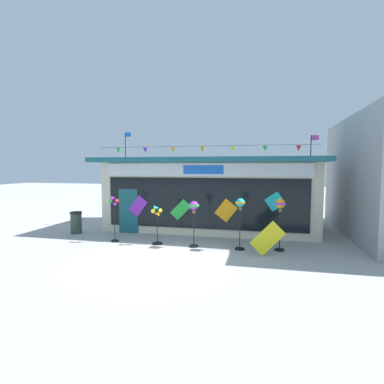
% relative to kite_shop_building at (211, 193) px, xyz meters
% --- Properties ---
extents(ground_plane, '(80.00, 80.00, 0.00)m').
position_rel_kite_shop_building_xyz_m(ground_plane, '(-0.88, -5.57, -1.73)').
color(ground_plane, '#ADAAA5').
extents(kite_shop_building, '(10.00, 5.13, 4.78)m').
position_rel_kite_shop_building_xyz_m(kite_shop_building, '(0.00, 0.00, 0.00)').
color(kite_shop_building, beige).
rests_on(kite_shop_building, ground_plane).
extents(wind_spinner_far_left, '(0.36, 0.30, 1.83)m').
position_rel_kite_shop_building_xyz_m(wind_spinner_far_left, '(-3.28, -3.74, -0.53)').
color(wind_spinner_far_left, black).
rests_on(wind_spinner_far_left, ground_plane).
extents(wind_spinner_left, '(0.39, 0.38, 1.51)m').
position_rel_kite_shop_building_xyz_m(wind_spinner_left, '(-1.48, -3.76, -0.82)').
color(wind_spinner_left, black).
rests_on(wind_spinner_left, ground_plane).
extents(wind_spinner_center_left, '(0.34, 0.34, 1.73)m').
position_rel_kite_shop_building_xyz_m(wind_spinner_center_left, '(-0.01, -3.80, -0.37)').
color(wind_spinner_center_left, black).
rests_on(wind_spinner_center_left, ground_plane).
extents(wind_spinner_center_right, '(0.35, 0.35, 1.87)m').
position_rel_kite_shop_building_xyz_m(wind_spinner_center_right, '(1.69, -3.79, -0.30)').
color(wind_spinner_center_right, black).
rests_on(wind_spinner_center_right, ground_plane).
extents(wind_spinner_right, '(0.36, 0.36, 1.88)m').
position_rel_kite_shop_building_xyz_m(wind_spinner_right, '(3.09, -3.60, -0.24)').
color(wind_spinner_right, black).
rests_on(wind_spinner_right, ground_plane).
extents(trash_bin, '(0.52, 0.52, 0.98)m').
position_rel_kite_shop_building_xyz_m(trash_bin, '(-5.72, -2.68, -1.23)').
color(trash_bin, '#2D4238').
rests_on(trash_bin, ground_plane).
extents(display_kite_on_ground, '(1.19, 0.22, 1.19)m').
position_rel_kite_shop_building_xyz_m(display_kite_on_ground, '(2.66, -4.36, -1.13)').
color(display_kite_on_ground, yellow).
rests_on(display_kite_on_ground, ground_plane).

